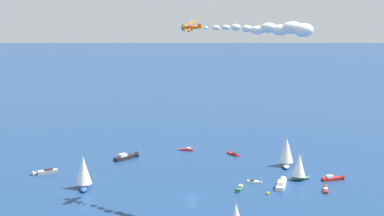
{
  "coord_description": "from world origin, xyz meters",
  "views": [
    {
      "loc": [
        -31.12,
        -153.99,
        60.59
      ],
      "look_at": [
        0.0,
        0.0,
        30.36
      ],
      "focal_mm": 46.62,
      "sensor_mm": 36.0,
      "label": 1
    }
  ],
  "objects_px": {
    "motorboat_ahead": "(334,178)",
    "wingwalker_lead": "(190,20)",
    "motorboat_near_centre": "(282,184)",
    "biplane_lead": "(191,27)",
    "sailboat_far_stbd": "(286,151)",
    "sailboat_outer_ring_c": "(299,167)",
    "motorboat_mid_cluster": "(233,154)",
    "motorboat_outer_ring_b": "(44,172)",
    "sailboat_offshore": "(84,172)",
    "motorboat_inshore": "(186,149)",
    "motorboat_outer_ring_a": "(239,189)",
    "marker_buoy": "(268,193)",
    "motorboat_far_port": "(127,157)",
    "motorboat_outer_ring_d": "(326,189)",
    "motorboat_outer_ring_e": "(255,182)"
  },
  "relations": [
    {
      "from": "motorboat_ahead",
      "to": "wingwalker_lead",
      "type": "bearing_deg",
      "value": -172.64
    },
    {
      "from": "motorboat_near_centre",
      "to": "wingwalker_lead",
      "type": "relative_size",
      "value": 6.12
    },
    {
      "from": "motorboat_ahead",
      "to": "wingwalker_lead",
      "type": "xyz_separation_m",
      "value": [
        -55.16,
        -7.12,
        57.59
      ]
    },
    {
      "from": "biplane_lead",
      "to": "sailboat_far_stbd",
      "type": "bearing_deg",
      "value": 30.84
    },
    {
      "from": "sailboat_far_stbd",
      "to": "sailboat_outer_ring_c",
      "type": "relative_size",
      "value": 1.2
    },
    {
      "from": "motorboat_mid_cluster",
      "to": "motorboat_outer_ring_b",
      "type": "height_order",
      "value": "motorboat_outer_ring_b"
    },
    {
      "from": "sailboat_offshore",
      "to": "motorboat_ahead",
      "type": "relative_size",
      "value": 1.5
    },
    {
      "from": "sailboat_far_stbd",
      "to": "sailboat_outer_ring_c",
      "type": "height_order",
      "value": "sailboat_far_stbd"
    },
    {
      "from": "motorboat_inshore",
      "to": "motorboat_outer_ring_a",
      "type": "xyz_separation_m",
      "value": [
        8.92,
        -53.24,
        0.0
      ]
    },
    {
      "from": "motorboat_near_centre",
      "to": "marker_buoy",
      "type": "height_order",
      "value": "motorboat_near_centre"
    },
    {
      "from": "sailboat_outer_ring_c",
      "to": "sailboat_far_stbd",
      "type": "bearing_deg",
      "value": 84.27
    },
    {
      "from": "motorboat_inshore",
      "to": "motorboat_ahead",
      "type": "height_order",
      "value": "motorboat_ahead"
    },
    {
      "from": "motorboat_mid_cluster",
      "to": "motorboat_outer_ring_a",
      "type": "distance_m",
      "value": 43.39
    },
    {
      "from": "sailboat_far_stbd",
      "to": "motorboat_outer_ring_a",
      "type": "bearing_deg",
      "value": -139.01
    },
    {
      "from": "motorboat_far_port",
      "to": "biplane_lead",
      "type": "bearing_deg",
      "value": -70.23
    },
    {
      "from": "motorboat_outer_ring_b",
      "to": "motorboat_outer_ring_d",
      "type": "height_order",
      "value": "motorboat_outer_ring_b"
    },
    {
      "from": "sailboat_offshore",
      "to": "motorboat_outer_ring_d",
      "type": "bearing_deg",
      "value": -13.16
    },
    {
      "from": "motorboat_inshore",
      "to": "motorboat_outer_ring_a",
      "type": "distance_m",
      "value": 53.98
    },
    {
      "from": "motorboat_far_port",
      "to": "sailboat_far_stbd",
      "type": "xyz_separation_m",
      "value": [
        61.63,
        -22.84,
        5.19
      ]
    },
    {
      "from": "motorboat_near_centre",
      "to": "motorboat_outer_ring_d",
      "type": "relative_size",
      "value": 1.78
    },
    {
      "from": "motorboat_near_centre",
      "to": "motorboat_far_port",
      "type": "height_order",
      "value": "motorboat_far_port"
    },
    {
      "from": "sailboat_offshore",
      "to": "marker_buoy",
      "type": "relative_size",
      "value": 6.12
    },
    {
      "from": "sailboat_far_stbd",
      "to": "motorboat_ahead",
      "type": "distance_m",
      "value": 22.94
    },
    {
      "from": "sailboat_offshore",
      "to": "biplane_lead",
      "type": "bearing_deg",
      "value": -24.72
    },
    {
      "from": "sailboat_offshore",
      "to": "motorboat_outer_ring_a",
      "type": "xyz_separation_m",
      "value": [
        52.79,
        -12.71,
        -5.38
      ]
    },
    {
      "from": "sailboat_far_stbd",
      "to": "marker_buoy",
      "type": "relative_size",
      "value": 6.32
    },
    {
      "from": "motorboat_inshore",
      "to": "motorboat_outer_ring_b",
      "type": "relative_size",
      "value": 0.66
    },
    {
      "from": "motorboat_far_port",
      "to": "sailboat_outer_ring_c",
      "type": "relative_size",
      "value": 0.99
    },
    {
      "from": "motorboat_inshore",
      "to": "motorboat_outer_ring_d",
      "type": "bearing_deg",
      "value": -57.49
    },
    {
      "from": "motorboat_outer_ring_e",
      "to": "sailboat_offshore",
      "type": "bearing_deg",
      "value": 173.87
    },
    {
      "from": "motorboat_ahead",
      "to": "motorboat_outer_ring_b",
      "type": "relative_size",
      "value": 0.89
    },
    {
      "from": "motorboat_outer_ring_e",
      "to": "wingwalker_lead",
      "type": "distance_m",
      "value": 64.12
    },
    {
      "from": "motorboat_inshore",
      "to": "motorboat_mid_cluster",
      "type": "bearing_deg",
      "value": -30.36
    },
    {
      "from": "motorboat_outer_ring_d",
      "to": "biplane_lead",
      "type": "relative_size",
      "value": 0.93
    },
    {
      "from": "motorboat_outer_ring_b",
      "to": "marker_buoy",
      "type": "bearing_deg",
      "value": -26.37
    },
    {
      "from": "motorboat_near_centre",
      "to": "motorboat_inshore",
      "type": "relative_size",
      "value": 1.72
    },
    {
      "from": "sailboat_offshore",
      "to": "motorboat_mid_cluster",
      "type": "xyz_separation_m",
      "value": [
        62.6,
        29.56,
        -5.37
      ]
    },
    {
      "from": "sailboat_far_stbd",
      "to": "marker_buoy",
      "type": "distance_m",
      "value": 34.27
    },
    {
      "from": "motorboat_far_port",
      "to": "sailboat_far_stbd",
      "type": "distance_m",
      "value": 65.94
    },
    {
      "from": "motorboat_ahead",
      "to": "sailboat_outer_ring_c",
      "type": "distance_m",
      "value": 13.54
    },
    {
      "from": "motorboat_far_port",
      "to": "marker_buoy",
      "type": "xyz_separation_m",
      "value": [
        43.63,
        -51.44,
        -0.48
      ]
    },
    {
      "from": "motorboat_far_port",
      "to": "marker_buoy",
      "type": "distance_m",
      "value": 67.45
    },
    {
      "from": "sailboat_offshore",
      "to": "motorboat_outer_ring_e",
      "type": "bearing_deg",
      "value": -6.13
    },
    {
      "from": "sailboat_far_stbd",
      "to": "motorboat_outer_ring_e",
      "type": "relative_size",
      "value": 2.54
    },
    {
      "from": "motorboat_outer_ring_b",
      "to": "motorboat_outer_ring_d",
      "type": "distance_m",
      "value": 104.43
    },
    {
      "from": "motorboat_inshore",
      "to": "wingwalker_lead",
      "type": "bearing_deg",
      "value": -99.11
    },
    {
      "from": "motorboat_mid_cluster",
      "to": "motorboat_outer_ring_d",
      "type": "relative_size",
      "value": 1.02
    },
    {
      "from": "motorboat_far_port",
      "to": "motorboat_outer_ring_a",
      "type": "distance_m",
      "value": 57.76
    },
    {
      "from": "motorboat_outer_ring_a",
      "to": "sailboat_offshore",
      "type": "bearing_deg",
      "value": 166.46
    },
    {
      "from": "motorboat_mid_cluster",
      "to": "motorboat_outer_ring_e",
      "type": "xyz_separation_m",
      "value": [
        -2.07,
        -36.05,
        -0.09
      ]
    }
  ]
}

